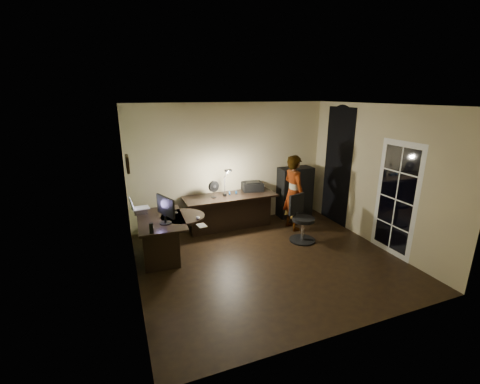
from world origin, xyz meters
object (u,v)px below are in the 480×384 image
object	(u,v)px
office_chair	(304,219)
person	(294,193)
desk_left	(162,238)
desk_right	(230,212)
monitor	(165,214)
cabinet	(295,192)

from	to	relation	value
office_chair	person	size ratio (longest dim) A/B	0.57
desk_left	desk_right	distance (m)	1.78
monitor	person	size ratio (longest dim) A/B	0.32
cabinet	office_chair	xyz separation A→B (m)	(-0.57, -1.31, -0.13)
office_chair	cabinet	bearing A→B (deg)	50.87
cabinet	office_chair	size ratio (longest dim) A/B	1.28
person	office_chair	bearing A→B (deg)	163.83
desk_left	monitor	size ratio (longest dim) A/B	2.45
cabinet	monitor	xyz separation A→B (m)	(-3.25, -1.18, 0.31)
desk_right	person	bearing A→B (deg)	-22.41
cabinet	desk_left	bearing A→B (deg)	-163.66
desk_left	desk_right	world-z (taller)	desk_right
desk_right	office_chair	size ratio (longest dim) A/B	2.14
desk_right	monitor	bearing A→B (deg)	-147.10
desk_right	cabinet	bearing A→B (deg)	4.24
desk_right	desk_left	bearing A→B (deg)	-154.28
desk_right	person	distance (m)	1.45
desk_right	monitor	world-z (taller)	monitor
monitor	office_chair	bearing A→B (deg)	-24.56
cabinet	monitor	distance (m)	3.47
cabinet	person	xyz separation A→B (m)	(-0.43, -0.66, 0.22)
monitor	desk_right	bearing A→B (deg)	11.89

